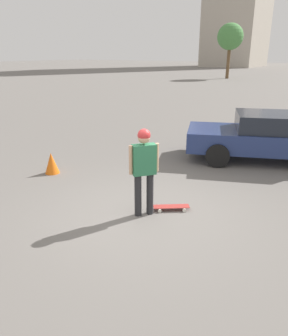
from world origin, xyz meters
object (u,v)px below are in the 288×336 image
(person, at_px, (144,164))
(car_parked_near, at_px, (269,136))
(traffic_cone, at_px, (52,163))
(skateboard, at_px, (171,207))

(person, xyz_separation_m, car_parked_near, (1.13, 5.06, -0.32))
(person, height_order, car_parked_near, person)
(traffic_cone, bearing_deg, person, -9.98)
(person, bearing_deg, car_parked_near, 25.58)
(skateboard, distance_m, car_parked_near, 4.69)
(car_parked_near, height_order, traffic_cone, car_parked_near)
(skateboard, distance_m, traffic_cone, 3.82)
(traffic_cone, bearing_deg, skateboard, -1.89)
(car_parked_near, distance_m, traffic_cone, 6.40)
(person, distance_m, skateboard, 1.18)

